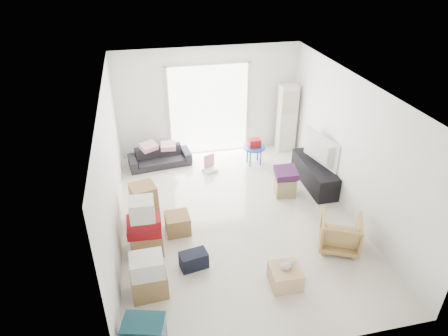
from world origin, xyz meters
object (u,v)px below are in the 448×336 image
ac_tower (287,119)px  kids_table (254,146)px  ottoman (285,186)px  television (316,161)px  wood_crate (285,276)px  armchair (341,231)px  sofa (160,154)px  tv_console (314,174)px

ac_tower → kids_table: (-1.01, -0.56, -0.40)m
ottoman → ac_tower: bearing=70.0°
television → wood_crate: (-1.67, -2.73, -0.44)m
wood_crate → ottoman: bearing=70.4°
ac_tower → armchair: bearing=-95.5°
ac_tower → wood_crate: (-1.62, -4.50, -0.71)m
sofa → armchair: 4.71m
ottoman → kids_table: (-0.27, 1.45, 0.26)m
wood_crate → kids_table: bearing=81.2°
wood_crate → ac_tower: bearing=70.2°
ac_tower → wood_crate: 4.84m
sofa → kids_table: 2.31m
ac_tower → ottoman: bearing=-110.0°
television → kids_table: bearing=27.6°
kids_table → wood_crate: 4.00m
tv_console → ottoman: bearing=-162.6°
wood_crate → sofa: bearing=110.8°
television → armchair: (-0.42, -2.09, -0.25)m
tv_console → ottoman: (-0.78, -0.24, -0.05)m
tv_console → kids_table: 1.62m
armchair → ottoman: armchair is taller
sofa → armchair: armchair is taller
television → ottoman: television is taller
tv_console → ac_tower: bearing=91.6°
armchair → wood_crate: size_ratio=1.47×
ac_tower → television: size_ratio=1.54×
sofa → armchair: bearing=-58.5°
ottoman → wood_crate: bearing=-109.6°
television → armchair: bearing=154.9°
kids_table → wood_crate: bearing=-98.8°
ac_tower → tv_console: (0.05, -1.77, -0.61)m
sofa → wood_crate: size_ratio=3.10×
ottoman → wood_crate: size_ratio=0.88×
tv_console → television: 0.34m
sofa → kids_table: bearing=-16.9°
armchair → kids_table: 3.36m
wood_crate → tv_console: bearing=58.6°
sofa → television: bearing=-32.6°
ac_tower → television: ac_tower is taller
kids_table → tv_console: bearing=-48.7°
tv_console → armchair: (-0.42, -2.09, 0.09)m
tv_console → television: (0.00, 0.00, 0.34)m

